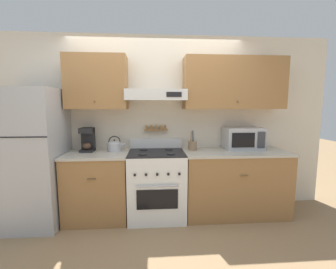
% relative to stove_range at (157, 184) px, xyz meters
% --- Properties ---
extents(ground_plane, '(16.00, 16.00, 0.00)m').
position_rel_stove_range_xyz_m(ground_plane, '(-0.00, -0.32, -0.46)').
color(ground_plane, '#937551').
extents(wall_back, '(5.20, 0.46, 2.55)m').
position_rel_stove_range_xyz_m(wall_back, '(0.14, 0.30, 1.01)').
color(wall_back, beige).
rests_on(wall_back, ground_plane).
extents(counter_left, '(0.84, 0.67, 0.91)m').
position_rel_stove_range_xyz_m(counter_left, '(-0.80, 0.02, -0.01)').
color(counter_left, olive).
rests_on(counter_left, ground_plane).
extents(counter_right, '(1.45, 0.67, 0.91)m').
position_rel_stove_range_xyz_m(counter_right, '(1.11, 0.02, -0.01)').
color(counter_right, olive).
rests_on(counter_right, ground_plane).
extents(stove_range, '(0.76, 0.69, 1.06)m').
position_rel_stove_range_xyz_m(stove_range, '(0.00, 0.00, 0.00)').
color(stove_range, white).
rests_on(stove_range, ground_plane).
extents(refrigerator, '(0.71, 0.78, 1.75)m').
position_rel_stove_range_xyz_m(refrigerator, '(-1.58, -0.06, 0.42)').
color(refrigerator, '#ADAFB5').
rests_on(refrigerator, ground_plane).
extents(tea_kettle, '(0.25, 0.19, 0.22)m').
position_rel_stove_range_xyz_m(tea_kettle, '(-0.58, 0.13, 0.53)').
color(tea_kettle, '#B7B7BC').
rests_on(tea_kettle, counter_left).
extents(coffee_maker, '(0.18, 0.20, 0.33)m').
position_rel_stove_range_xyz_m(coffee_maker, '(-0.96, 0.16, 0.61)').
color(coffee_maker, black).
rests_on(coffee_maker, counter_left).
extents(microwave, '(0.54, 0.36, 0.32)m').
position_rel_stove_range_xyz_m(microwave, '(1.26, 0.15, 0.61)').
color(microwave, '#ADAFB5').
rests_on(microwave, counter_right).
extents(utensil_crock, '(0.12, 0.12, 0.28)m').
position_rel_stove_range_xyz_m(utensil_crock, '(0.52, 0.13, 0.52)').
color(utensil_crock, '#8E7051').
rests_on(utensil_crock, counter_right).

